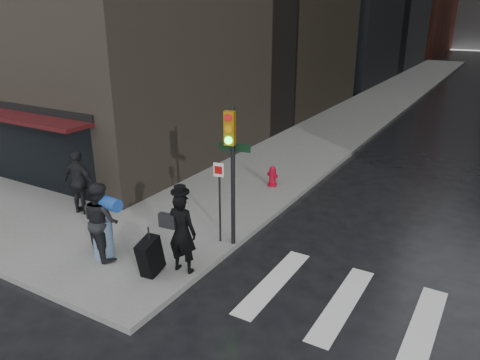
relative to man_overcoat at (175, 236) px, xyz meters
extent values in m
plane|color=black|center=(-1.49, -0.10, -1.03)|extent=(140.00, 140.00, 0.00)
cube|color=slate|center=(-1.49, 26.90, -0.96)|extent=(4.00, 50.00, 0.15)
cube|color=silver|center=(2.01, 0.90, -1.03)|extent=(0.50, 3.00, 0.01)
cube|color=silver|center=(3.61, 0.90, -1.03)|extent=(0.50, 3.00, 0.01)
cube|color=silver|center=(5.21, 0.90, -1.03)|extent=(0.50, 3.00, 0.01)
cube|color=black|center=(-8.49, 1.95, 0.37)|extent=(8.00, 0.12, 2.60)
cube|color=black|center=(-8.49, 1.88, 1.79)|extent=(8.40, 0.08, 0.22)
imported|color=black|center=(0.11, 0.10, 0.07)|extent=(0.74, 0.53, 1.91)
cylinder|color=black|center=(0.11, 0.10, 1.05)|extent=(0.41, 0.41, 0.05)
cylinder|color=black|center=(0.11, 0.10, 1.11)|extent=(0.25, 0.25, 0.15)
cube|color=black|center=(-0.20, 0.01, 0.33)|extent=(0.42, 0.17, 0.33)
cube|color=black|center=(-0.41, -0.40, -0.44)|extent=(0.39, 0.77, 0.97)
cylinder|color=black|center=(-0.41, -0.40, 0.07)|extent=(0.04, 0.04, 0.45)
imported|color=black|center=(-1.93, -0.34, 0.06)|extent=(1.09, 0.96, 1.89)
cube|color=black|center=(-2.29, -0.03, -0.32)|extent=(0.63, 0.46, 0.35)
cylinder|color=#1D47A0|center=(-1.59, -0.32, 0.57)|extent=(0.60, 0.38, 0.30)
imported|color=black|center=(-4.37, 1.20, 0.07)|extent=(1.14, 0.53, 1.90)
cylinder|color=black|center=(0.41, 1.80, 0.88)|extent=(0.11, 0.11, 3.54)
cube|color=#AC760B|center=(0.45, 1.61, 2.17)|extent=(0.27, 0.20, 0.80)
cylinder|color=red|center=(0.46, 1.52, 2.43)|extent=(0.18, 0.08, 0.18)
cylinder|color=orange|center=(0.46, 1.52, 2.17)|extent=(0.18, 0.08, 0.18)
cylinder|color=#19E533|center=(0.46, 1.52, 1.90)|extent=(0.18, 0.08, 0.18)
cylinder|color=black|center=(0.06, 1.73, 0.18)|extent=(0.05, 0.05, 2.12)
cube|color=white|center=(0.06, 1.70, 1.06)|extent=(0.26, 0.07, 0.35)
cube|color=black|center=(0.41, 1.88, 1.64)|extent=(0.79, 0.18, 0.19)
cylinder|color=#A1091E|center=(-0.58, 5.97, -0.83)|extent=(0.31, 0.31, 0.10)
cylinder|color=#A1091E|center=(-0.58, 5.97, -0.59)|extent=(0.23, 0.23, 0.58)
sphere|color=#A1091E|center=(-0.58, 5.97, -0.29)|extent=(0.21, 0.21, 0.21)
cylinder|color=#A1091E|center=(-0.58, 5.97, -0.50)|extent=(0.41, 0.25, 0.13)
camera|label=1|loc=(5.94, -7.28, 4.75)|focal=35.00mm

